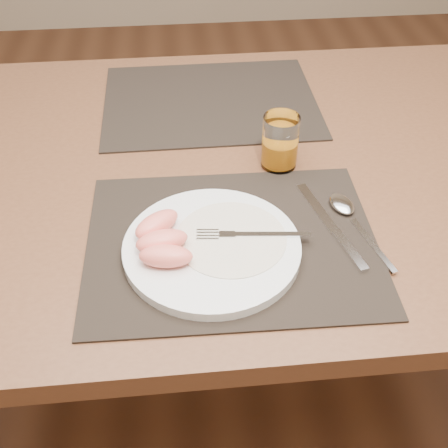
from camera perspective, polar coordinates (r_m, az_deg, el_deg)
ground at (r=1.60m, az=-0.09°, el=-16.06°), size 5.00×5.00×0.00m
table at (r=1.10m, az=-0.13°, el=2.85°), size 1.40×0.90×0.75m
placemat_near at (r=0.88m, az=0.79°, el=-1.84°), size 0.46×0.36×0.00m
placemat_far at (r=1.23m, az=-1.42°, el=12.37°), size 0.45×0.35×0.00m
plate at (r=0.85m, az=-1.24°, el=-2.45°), size 0.27×0.27×0.02m
plate_dressing at (r=0.85m, az=0.70°, el=-1.43°), size 0.17×0.17×0.00m
fork at (r=0.86m, az=1.95°, el=-1.10°), size 0.18×0.03×0.00m
knife at (r=0.90m, az=11.28°, el=-0.79°), size 0.07×0.22×0.01m
spoon at (r=0.94m, az=12.30°, el=1.43°), size 0.07×0.19×0.01m
juice_glass at (r=1.01m, az=5.70°, el=8.07°), size 0.06×0.06×0.10m
grapefruit_wedges at (r=0.83m, az=-6.39°, el=-1.63°), size 0.10×0.13×0.03m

